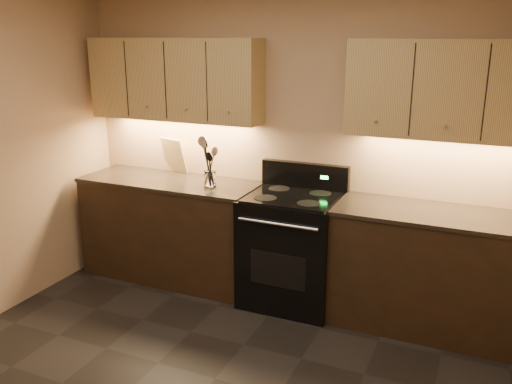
# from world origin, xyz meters

# --- Properties ---
(wall_back) EXTENTS (4.00, 0.04, 2.60)m
(wall_back) POSITION_xyz_m (0.00, 2.00, 1.30)
(wall_back) COLOR tan
(wall_back) RESTS_ON ground
(counter_left) EXTENTS (1.62, 0.62, 0.93)m
(counter_left) POSITION_xyz_m (-1.10, 1.70, 0.47)
(counter_left) COLOR black
(counter_left) RESTS_ON ground
(counter_right) EXTENTS (1.46, 0.62, 0.93)m
(counter_right) POSITION_xyz_m (1.18, 1.70, 0.47)
(counter_right) COLOR black
(counter_right) RESTS_ON ground
(stove) EXTENTS (0.76, 0.68, 1.14)m
(stove) POSITION_xyz_m (0.08, 1.68, 0.48)
(stove) COLOR black
(stove) RESTS_ON ground
(upper_cab_left) EXTENTS (1.60, 0.30, 0.70)m
(upper_cab_left) POSITION_xyz_m (-1.10, 1.85, 1.80)
(upper_cab_left) COLOR tan
(upper_cab_left) RESTS_ON wall_back
(upper_cab_right) EXTENTS (1.44, 0.30, 0.70)m
(upper_cab_right) POSITION_xyz_m (1.18, 1.85, 1.80)
(upper_cab_right) COLOR tan
(upper_cab_right) RESTS_ON wall_back
(outlet_plate) EXTENTS (0.08, 0.01, 0.12)m
(outlet_plate) POSITION_xyz_m (-1.30, 1.99, 1.12)
(outlet_plate) COLOR #B2B5BA
(outlet_plate) RESTS_ON wall_back
(utensil_crock) EXTENTS (0.13, 0.13, 0.13)m
(utensil_crock) POSITION_xyz_m (-0.67, 1.66, 0.99)
(utensil_crock) COLOR white
(utensil_crock) RESTS_ON counter_left
(cutting_board) EXTENTS (0.28, 0.17, 0.33)m
(cutting_board) POSITION_xyz_m (-1.20, 1.95, 1.09)
(cutting_board) COLOR tan
(cutting_board) RESTS_ON counter_left
(wooden_spoon) EXTENTS (0.15, 0.06, 0.34)m
(wooden_spoon) POSITION_xyz_m (-0.70, 1.66, 1.11)
(wooden_spoon) COLOR tan
(wooden_spoon) RESTS_ON utensil_crock
(black_spoon) EXTENTS (0.10, 0.16, 0.32)m
(black_spoon) POSITION_xyz_m (-0.66, 1.68, 1.10)
(black_spoon) COLOR black
(black_spoon) RESTS_ON utensil_crock
(black_turner) EXTENTS (0.17, 0.15, 0.40)m
(black_turner) POSITION_xyz_m (-0.65, 1.64, 1.14)
(black_turner) COLOR black
(black_turner) RESTS_ON utensil_crock
(steel_spatula) EXTENTS (0.20, 0.11, 0.40)m
(steel_spatula) POSITION_xyz_m (-0.64, 1.67, 1.14)
(steel_spatula) COLOR silver
(steel_spatula) RESTS_ON utensil_crock
(steel_skimmer) EXTENTS (0.20, 0.14, 0.42)m
(steel_skimmer) POSITION_xyz_m (-0.65, 1.65, 1.15)
(steel_skimmer) COLOR silver
(steel_skimmer) RESTS_ON utensil_crock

